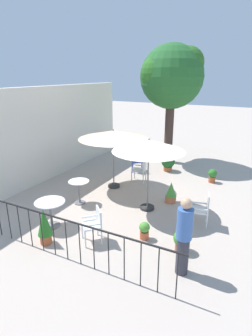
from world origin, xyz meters
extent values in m
plane|color=#B7A698|center=(0.00, 0.00, 0.00)|extent=(60.00, 60.00, 0.00)
cube|color=silver|center=(0.00, 4.15, 1.77)|extent=(10.67, 0.30, 3.54)
cube|color=black|center=(-3.38, 0.00, 1.00)|extent=(0.03, 5.03, 0.03)
cylinder|color=black|center=(-3.38, -2.33, 0.50)|extent=(0.02, 0.02, 1.00)
cylinder|color=black|center=(-3.38, -1.97, 0.50)|extent=(0.02, 0.02, 1.00)
cylinder|color=black|center=(-3.38, -1.62, 0.50)|extent=(0.02, 0.02, 1.00)
cylinder|color=black|center=(-3.38, -1.26, 0.50)|extent=(0.02, 0.02, 1.00)
cylinder|color=black|center=(-3.38, -0.90, 0.50)|extent=(0.02, 0.02, 1.00)
cylinder|color=black|center=(-3.38, -0.54, 0.50)|extent=(0.02, 0.02, 1.00)
cylinder|color=black|center=(-3.38, -0.18, 0.50)|extent=(0.02, 0.02, 1.00)
cylinder|color=black|center=(-3.38, 0.18, 0.50)|extent=(0.02, 0.02, 1.00)
cylinder|color=black|center=(-3.38, 0.54, 0.50)|extent=(0.02, 0.02, 1.00)
cylinder|color=black|center=(-3.38, 0.90, 0.50)|extent=(0.02, 0.02, 1.00)
cylinder|color=black|center=(-3.38, 1.26, 0.50)|extent=(0.02, 0.02, 1.00)
cylinder|color=black|center=(-3.38, 1.62, 0.50)|extent=(0.02, 0.02, 1.00)
cylinder|color=black|center=(-3.38, 1.97, 0.50)|extent=(0.02, 0.02, 1.00)
cylinder|color=#44312A|center=(4.58, 0.59, 1.44)|extent=(0.39, 0.39, 2.88)
sphere|color=#256129|center=(4.58, 0.59, 3.84)|extent=(2.74, 2.74, 2.74)
sphere|color=#1A6829|center=(5.27, 0.86, 3.57)|extent=(1.64, 1.64, 1.64)
sphere|color=#2B6922|center=(4.03, 1.00, 3.98)|extent=(1.51, 1.51, 1.51)
sphere|color=#2B6322|center=(4.72, -0.03, 4.39)|extent=(1.37, 1.37, 1.37)
cylinder|color=#2D2D2D|center=(-0.31, -0.45, 0.04)|extent=(0.44, 0.44, 0.08)
cylinder|color=slate|center=(-0.31, -0.45, 1.09)|extent=(0.04, 0.04, 2.18)
cone|color=beige|center=(-0.31, -0.45, 2.01)|extent=(2.14, 2.14, 0.33)
sphere|color=slate|center=(-0.31, -0.45, 2.21)|extent=(0.06, 0.06, 0.06)
cylinder|color=#2D2D2D|center=(0.74, 1.33, 0.04)|extent=(0.44, 0.44, 0.08)
cylinder|color=slate|center=(0.74, 1.33, 1.05)|extent=(0.04, 0.04, 2.10)
cone|color=beige|center=(0.74, 1.33, 1.96)|extent=(2.44, 2.44, 0.28)
sphere|color=slate|center=(0.74, 1.33, 2.13)|extent=(0.06, 0.06, 0.06)
cylinder|color=white|center=(-2.44, 1.48, 0.72)|extent=(0.81, 0.81, 0.02)
cylinder|color=slate|center=(-2.44, 1.48, 0.36)|extent=(0.06, 0.06, 0.71)
cylinder|color=slate|center=(-2.44, 1.48, 0.01)|extent=(0.45, 0.45, 0.03)
cylinder|color=white|center=(-0.94, 1.64, 0.75)|extent=(0.65, 0.65, 0.02)
cylinder|color=slate|center=(-0.94, 1.64, 0.37)|extent=(0.06, 0.06, 0.74)
cylinder|color=slate|center=(-0.94, 1.64, 0.01)|extent=(0.36, 0.36, 0.03)
cube|color=silver|center=(1.64, 0.74, 0.47)|extent=(0.53, 0.56, 0.04)
cube|color=silver|center=(1.67, 0.51, 0.70)|extent=(0.43, 0.11, 0.41)
cube|color=silver|center=(1.84, 0.77, 0.59)|extent=(0.11, 0.44, 0.03)
cube|color=silver|center=(1.43, 0.70, 0.59)|extent=(0.11, 0.44, 0.03)
cylinder|color=silver|center=(1.80, 0.99, 0.23)|extent=(0.04, 0.04, 0.45)
cylinder|color=silver|center=(1.39, 0.92, 0.23)|extent=(0.04, 0.04, 0.45)
cylinder|color=silver|center=(1.88, 0.55, 0.23)|extent=(0.04, 0.04, 0.45)
cylinder|color=silver|center=(1.47, 0.48, 0.23)|extent=(0.04, 0.04, 0.45)
cube|color=#334B9C|center=(2.70, 1.29, 0.45)|extent=(0.63, 0.63, 0.04)
cube|color=#334B9C|center=(2.59, 1.47, 0.70)|extent=(0.39, 0.26, 0.46)
cube|color=#334B9C|center=(2.52, 1.19, 0.57)|extent=(0.25, 0.38, 0.03)
cube|color=#334B9C|center=(2.88, 1.40, 0.57)|extent=(0.25, 0.38, 0.03)
cylinder|color=#334B9C|center=(2.63, 1.00, 0.21)|extent=(0.04, 0.04, 0.43)
cylinder|color=#334B9C|center=(2.99, 1.22, 0.21)|extent=(0.04, 0.04, 0.43)
cylinder|color=#334B9C|center=(2.41, 1.37, 0.21)|extent=(0.04, 0.04, 0.43)
cylinder|color=#334B9C|center=(2.77, 1.58, 0.21)|extent=(0.04, 0.04, 0.43)
cube|color=white|center=(-0.52, -2.06, 0.44)|extent=(0.53, 0.57, 0.04)
cube|color=white|center=(-0.47, -2.28, 0.70)|extent=(0.41, 0.13, 0.48)
cube|color=white|center=(-0.33, -2.02, 0.56)|extent=(0.14, 0.43, 0.03)
cube|color=white|center=(-0.71, -2.11, 0.56)|extent=(0.14, 0.43, 0.03)
cylinder|color=white|center=(-0.37, -1.80, 0.21)|extent=(0.04, 0.04, 0.42)
cylinder|color=white|center=(-0.76, -1.89, 0.21)|extent=(0.04, 0.04, 0.42)
cylinder|color=white|center=(-0.27, -2.24, 0.21)|extent=(0.04, 0.04, 0.42)
cylinder|color=white|center=(-0.66, -2.32, 0.21)|extent=(0.04, 0.04, 0.42)
cube|color=silver|center=(-2.55, 0.09, 0.46)|extent=(0.64, 0.64, 0.04)
cube|color=silver|center=(-2.41, -0.05, 0.68)|extent=(0.35, 0.35, 0.39)
cube|color=silver|center=(-2.39, 0.25, 0.58)|extent=(0.31, 0.30, 0.03)
cube|color=silver|center=(-2.70, -0.07, 0.58)|extent=(0.31, 0.30, 0.03)
cylinder|color=silver|center=(-2.53, 0.39, 0.22)|extent=(0.04, 0.04, 0.44)
cylinder|color=silver|center=(-2.84, 0.07, 0.22)|extent=(0.04, 0.04, 0.44)
cylinder|color=silver|center=(-2.25, 0.11, 0.22)|extent=(0.04, 0.04, 0.44)
cylinder|color=silver|center=(-2.56, -0.21, 0.22)|extent=(0.04, 0.04, 0.44)
cylinder|color=#BA5535|center=(-1.84, -1.02, 0.10)|extent=(0.23, 0.23, 0.21)
cylinder|color=#382819|center=(-1.84, -1.02, 0.20)|extent=(0.20, 0.20, 0.02)
sphere|color=#509936|center=(-1.84, -1.02, 0.32)|extent=(0.27, 0.27, 0.27)
cylinder|color=#A65835|center=(3.34, 0.14, 0.09)|extent=(0.36, 0.36, 0.19)
cylinder|color=#382819|center=(3.34, 0.14, 0.18)|extent=(0.31, 0.31, 0.02)
sphere|color=#1A5420|center=(3.34, 0.14, 0.43)|extent=(0.58, 0.58, 0.58)
cylinder|color=#CA7347|center=(0.47, -0.94, 0.11)|extent=(0.35, 0.35, 0.22)
cylinder|color=#382819|center=(0.47, -0.94, 0.21)|extent=(0.31, 0.31, 0.02)
cone|color=green|center=(0.47, -0.94, 0.46)|extent=(0.32, 0.32, 0.48)
cylinder|color=#A25330|center=(2.85, -1.80, 0.12)|extent=(0.25, 0.25, 0.23)
cylinder|color=#382819|center=(2.85, -1.80, 0.22)|extent=(0.22, 0.22, 0.02)
sphere|color=#296D24|center=(2.85, -1.80, 0.37)|extent=(0.32, 0.32, 0.32)
cylinder|color=#AA5038|center=(-1.92, -2.00, 0.09)|extent=(0.28, 0.28, 0.18)
cylinder|color=#382819|center=(-1.92, -2.00, 0.17)|extent=(0.24, 0.24, 0.02)
sphere|color=#3E8730|center=(-1.92, -2.00, 0.35)|extent=(0.38, 0.38, 0.38)
sphere|color=gold|center=(-2.01, -1.91, 0.32)|extent=(0.08, 0.08, 0.08)
sphere|color=gold|center=(-2.00, -2.13, 0.30)|extent=(0.11, 0.11, 0.11)
cylinder|color=#BA5933|center=(-3.14, 1.04, 0.12)|extent=(0.28, 0.28, 0.25)
cylinder|color=#382819|center=(-3.14, 1.04, 0.24)|extent=(0.25, 0.25, 0.02)
cone|color=#2C7425|center=(-3.14, 1.04, 0.60)|extent=(0.36, 0.36, 0.70)
cylinder|color=#33333D|center=(-2.63, -2.22, 0.42)|extent=(0.26, 0.26, 0.83)
cylinder|color=#3C65AE|center=(-2.63, -2.22, 1.16)|extent=(0.36, 0.36, 0.66)
sphere|color=tan|center=(-2.63, -2.22, 1.60)|extent=(0.23, 0.23, 0.23)
camera|label=1|loc=(-7.40, -3.37, 3.97)|focal=29.41mm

